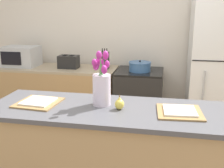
# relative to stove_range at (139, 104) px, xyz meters

# --- Properties ---
(back_wall) EXTENTS (5.20, 0.08, 2.70)m
(back_wall) POSITION_rel_stove_range_xyz_m (-0.10, 0.40, 0.90)
(back_wall) COLOR silver
(back_wall) RESTS_ON ground_plane
(kitchen_island) EXTENTS (1.80, 0.66, 0.95)m
(kitchen_island) POSITION_rel_stove_range_xyz_m (-0.10, -1.60, 0.03)
(kitchen_island) COLOR tan
(kitchen_island) RESTS_ON ground_plane
(back_counter) EXTENTS (1.68, 0.60, 0.90)m
(back_counter) POSITION_rel_stove_range_xyz_m (-1.16, 0.00, 0.00)
(back_counter) COLOR tan
(back_counter) RESTS_ON ground_plane
(stove_range) EXTENTS (0.60, 0.61, 0.90)m
(stove_range) POSITION_rel_stove_range_xyz_m (0.00, 0.00, 0.00)
(stove_range) COLOR black
(stove_range) RESTS_ON ground_plane
(refrigerator) EXTENTS (0.68, 0.67, 1.79)m
(refrigerator) POSITION_rel_stove_range_xyz_m (0.95, 0.00, 0.45)
(refrigerator) COLOR white
(refrigerator) RESTS_ON ground_plane
(flower_vase) EXTENTS (0.14, 0.15, 0.43)m
(flower_vase) POSITION_rel_stove_range_xyz_m (-0.14, -1.54, 0.66)
(flower_vase) COLOR silver
(flower_vase) RESTS_ON kitchen_island
(pear_figurine) EXTENTS (0.07, 0.07, 0.11)m
(pear_figurine) POSITION_rel_stove_range_xyz_m (0.01, -1.61, 0.55)
(pear_figurine) COLOR #E5CC4C
(pear_figurine) RESTS_ON kitchen_island
(plate_setting_left) EXTENTS (0.34, 0.34, 0.02)m
(plate_setting_left) POSITION_rel_stove_range_xyz_m (-0.64, -1.60, 0.51)
(plate_setting_left) COLOR olive
(plate_setting_left) RESTS_ON kitchen_island
(plate_setting_right) EXTENTS (0.34, 0.34, 0.02)m
(plate_setting_right) POSITION_rel_stove_range_xyz_m (0.44, -1.60, 0.51)
(plate_setting_right) COLOR olive
(plate_setting_right) RESTS_ON kitchen_island
(toaster) EXTENTS (0.28, 0.18, 0.17)m
(toaster) POSITION_rel_stove_range_xyz_m (-0.95, -0.01, 0.54)
(toaster) COLOR black
(toaster) RESTS_ON back_counter
(cooking_pot) EXTENTS (0.28, 0.28, 0.14)m
(cooking_pot) POSITION_rel_stove_range_xyz_m (0.00, -0.03, 0.51)
(cooking_pot) COLOR #386093
(cooking_pot) RESTS_ON stove_range
(microwave) EXTENTS (0.48, 0.37, 0.27)m
(microwave) POSITION_rel_stove_range_xyz_m (-1.66, -0.00, 0.58)
(microwave) COLOR #B7BABC
(microwave) RESTS_ON back_counter
(knife_block) EXTENTS (0.10, 0.14, 0.27)m
(knife_block) POSITION_rel_stove_range_xyz_m (-0.47, 0.04, 0.56)
(knife_block) COLOR #3D3833
(knife_block) RESTS_ON back_counter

